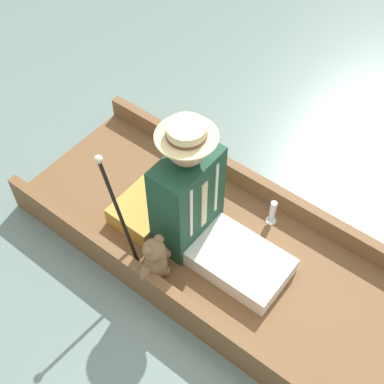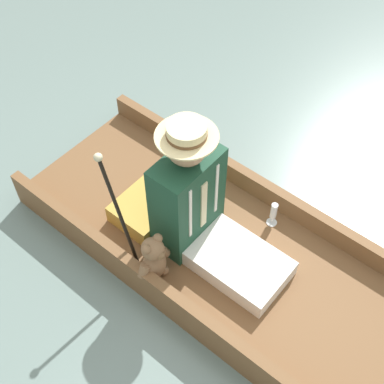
{
  "view_description": "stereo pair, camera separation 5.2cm",
  "coord_description": "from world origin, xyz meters",
  "px_view_note": "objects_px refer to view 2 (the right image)",
  "views": [
    {
      "loc": [
        1.44,
        0.9,
        2.7
      ],
      "look_at": [
        0.05,
        -0.18,
        0.53
      ],
      "focal_mm": 50.0,
      "sensor_mm": 36.0,
      "label": 1
    },
    {
      "loc": [
        1.4,
        0.94,
        2.7
      ],
      "look_at": [
        0.05,
        -0.18,
        0.53
      ],
      "focal_mm": 50.0,
      "sensor_mm": 36.0,
      "label": 2
    }
  ],
  "objects_px": {
    "seated_person": "(200,208)",
    "walking_cane": "(116,204)",
    "teddy_bear": "(154,260)",
    "wine_glass": "(274,213)"
  },
  "relations": [
    {
      "from": "teddy_bear",
      "to": "seated_person",
      "type": "bearing_deg",
      "value": 171.94
    },
    {
      "from": "seated_person",
      "to": "teddy_bear",
      "type": "xyz_separation_m",
      "value": [
        0.33,
        -0.05,
        -0.16
      ]
    },
    {
      "from": "seated_person",
      "to": "wine_glass",
      "type": "xyz_separation_m",
      "value": [
        -0.38,
        0.25,
        -0.22
      ]
    },
    {
      "from": "wine_glass",
      "to": "walking_cane",
      "type": "relative_size",
      "value": 0.22
    },
    {
      "from": "teddy_bear",
      "to": "walking_cane",
      "type": "bearing_deg",
      "value": -87.55
    },
    {
      "from": "teddy_bear",
      "to": "wine_glass",
      "type": "bearing_deg",
      "value": 157.33
    },
    {
      "from": "seated_person",
      "to": "teddy_bear",
      "type": "relative_size",
      "value": 2.59
    },
    {
      "from": "seated_person",
      "to": "walking_cane",
      "type": "xyz_separation_m",
      "value": [
        0.34,
        -0.27,
        0.14
      ]
    },
    {
      "from": "seated_person",
      "to": "teddy_bear",
      "type": "distance_m",
      "value": 0.37
    },
    {
      "from": "teddy_bear",
      "to": "wine_glass",
      "type": "distance_m",
      "value": 0.77
    }
  ]
}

